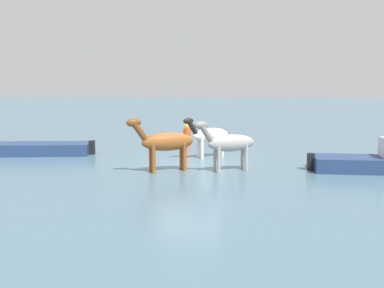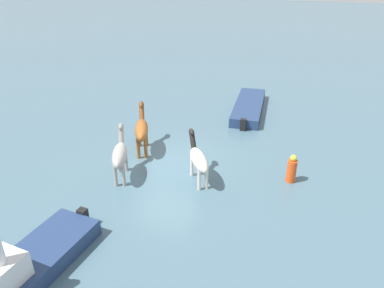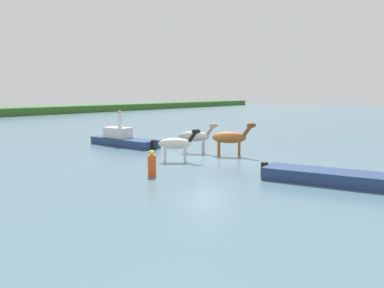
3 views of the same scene
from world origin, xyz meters
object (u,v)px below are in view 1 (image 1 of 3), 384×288
object	(u,v)px
horse_rear_stallion	(229,143)
horse_chestnut_trailing	(209,135)
horse_lead	(165,142)
boat_motor_center	(30,151)
buoy_channel_marker	(187,136)

from	to	relation	value
horse_rear_stallion	horse_chestnut_trailing	bearing A→B (deg)	-100.17
horse_lead	boat_motor_center	size ratio (longest dim) A/B	0.42
horse_lead	buoy_channel_marker	distance (m)	6.49
horse_rear_stallion	horse_chestnut_trailing	world-z (taller)	horse_rear_stallion
horse_lead	horse_chestnut_trailing	bearing A→B (deg)	-140.67
horse_rear_stallion	buoy_channel_marker	world-z (taller)	horse_rear_stallion
horse_rear_stallion	buoy_channel_marker	distance (m)	6.53
horse_chestnut_trailing	boat_motor_center	xyz separation A→B (m)	(0.32, -7.88, -0.77)
horse_lead	buoy_channel_marker	world-z (taller)	horse_lead
horse_chestnut_trailing	buoy_channel_marker	size ratio (longest dim) A/B	1.69
buoy_channel_marker	boat_motor_center	bearing A→B (deg)	-61.24
horse_lead	horse_rear_stallion	bearing A→B (deg)	160.46
horse_rear_stallion	buoy_channel_marker	size ratio (longest dim) A/B	1.93
horse_rear_stallion	horse_chestnut_trailing	xyz separation A→B (m)	(-2.83, -0.99, -0.05)
horse_lead	horse_chestnut_trailing	xyz separation A→B (m)	(-3.24, 1.23, -0.10)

